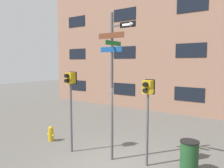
{
  "coord_description": "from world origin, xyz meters",
  "views": [
    {
      "loc": [
        3.78,
        -5.54,
        3.33
      ],
      "look_at": [
        -0.38,
        0.43,
        2.63
      ],
      "focal_mm": 35.0,
      "sensor_mm": 36.0,
      "label": 1
    }
  ],
  "objects": [
    {
      "name": "pedestrian_signal_left",
      "position": [
        -2.01,
        0.11,
        2.34
      ],
      "size": [
        0.35,
        0.4,
        3.02
      ],
      "color": "#4C4C51",
      "rests_on": "ground_plane"
    },
    {
      "name": "ground_plane",
      "position": [
        0.0,
        0.0,
        0.0
      ],
      "size": [
        60.0,
        60.0,
        0.0
      ],
      "primitive_type": "plane",
      "color": "#595651"
    },
    {
      "name": "trash_bin",
      "position": [
        2.06,
        1.05,
        0.49
      ],
      "size": [
        0.57,
        0.57,
        0.98
      ],
      "color": "#1E4723",
      "rests_on": "ground_plane"
    },
    {
      "name": "building_facade",
      "position": [
        -0.0,
        8.7,
        6.86
      ],
      "size": [
        24.0,
        0.64,
        13.72
      ],
      "color": "#936B56",
      "rests_on": "ground_plane"
    },
    {
      "name": "street_sign_pole",
      "position": [
        -0.32,
        0.43,
        2.95
      ],
      "size": [
        1.39,
        0.88,
        4.97
      ],
      "color": "#4C4C51",
      "rests_on": "ground_plane"
    },
    {
      "name": "fire_hydrant",
      "position": [
        -3.57,
        0.43,
        0.31
      ],
      "size": [
        0.39,
        0.23,
        0.64
      ],
      "color": "gold",
      "rests_on": "ground_plane"
    },
    {
      "name": "pedestrian_signal_right",
      "position": [
        0.81,
        0.7,
        2.19
      ],
      "size": [
        0.34,
        0.4,
        2.82
      ],
      "color": "#4C4C51",
      "rests_on": "ground_plane"
    }
  ]
}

